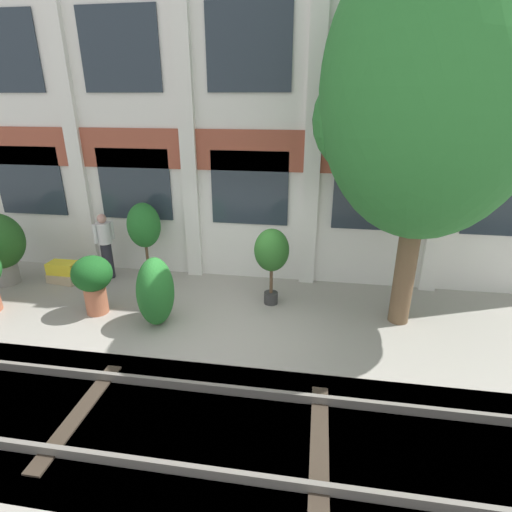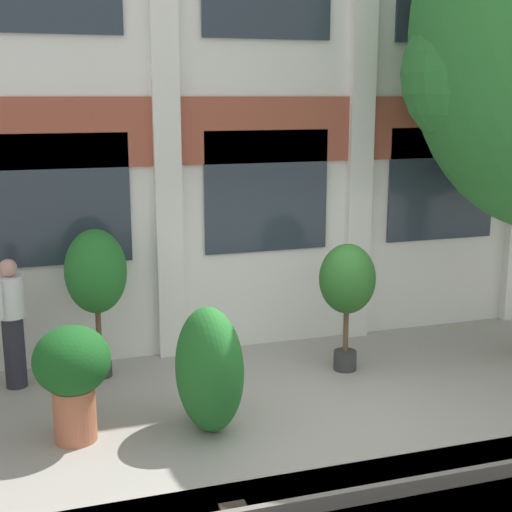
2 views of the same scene
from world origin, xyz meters
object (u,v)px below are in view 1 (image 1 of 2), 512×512
object	(u,v)px
broadleaf_tree	(432,96)
resident_by_doorway	(105,244)
potted_plant_ribbed_drum	(93,279)
topiary_hedge	(156,291)
potted_plant_low_pan	(144,227)
potted_plant_terracotta_small	(272,253)
potted_plant_square_trough	(64,272)

from	to	relation	value
broadleaf_tree	resident_by_doorway	xyz separation A→B (m)	(-6.79, 1.05, -3.35)
resident_by_doorway	potted_plant_ribbed_drum	bearing A→B (deg)	-36.43
topiary_hedge	potted_plant_low_pan	bearing A→B (deg)	117.59
potted_plant_terracotta_small	resident_by_doorway	xyz separation A→B (m)	(-4.16, 0.72, -0.31)
potted_plant_terracotta_small	potted_plant_low_pan	world-z (taller)	potted_plant_low_pan
potted_plant_ribbed_drum	potted_plant_terracotta_small	xyz separation A→B (m)	(3.54, 0.96, 0.42)
potted_plant_ribbed_drum	potted_plant_low_pan	bearing A→B (deg)	76.12
broadleaf_tree	potted_plant_low_pan	distance (m)	6.52
potted_plant_square_trough	topiary_hedge	size ratio (longest dim) A/B	0.58
topiary_hedge	broadleaf_tree	bearing A→B (deg)	9.79
potted_plant_low_pan	potted_plant_square_trough	xyz separation A→B (m)	(-1.99, -0.44, -1.13)
topiary_hedge	resident_by_doorway	bearing A→B (deg)	137.30
potted_plant_ribbed_drum	potted_plant_low_pan	xyz separation A→B (m)	(0.42, 1.71, 0.59)
potted_plant_ribbed_drum	potted_plant_low_pan	distance (m)	1.86
potted_plant_terracotta_small	potted_plant_low_pan	xyz separation A→B (m)	(-3.12, 0.74, 0.18)
potted_plant_square_trough	topiary_hedge	world-z (taller)	topiary_hedge
potted_plant_terracotta_small	potted_plant_ribbed_drum	bearing A→B (deg)	-164.78
topiary_hedge	potted_plant_ribbed_drum	bearing A→B (deg)	172.43
potted_plant_low_pan	potted_plant_square_trough	world-z (taller)	potted_plant_low_pan
topiary_hedge	potted_plant_terracotta_small	bearing A→B (deg)	28.38
potted_plant_low_pan	topiary_hedge	distance (m)	2.24
broadleaf_tree	potted_plant_terracotta_small	distance (m)	4.03
broadleaf_tree	topiary_hedge	xyz separation A→B (m)	(-4.76, -0.82, -3.54)
potted_plant_terracotta_small	potted_plant_square_trough	world-z (taller)	potted_plant_terracotta_small
potted_plant_square_trough	topiary_hedge	xyz separation A→B (m)	(2.98, -1.45, 0.45)
potted_plant_ribbed_drum	resident_by_doorway	distance (m)	1.80
broadleaf_tree	potted_plant_square_trough	bearing A→B (deg)	175.34
potted_plant_ribbed_drum	potted_plant_square_trough	world-z (taller)	potted_plant_ribbed_drum
broadleaf_tree	topiary_hedge	distance (m)	5.99
potted_plant_terracotta_small	potted_plant_low_pan	size ratio (longest dim) A/B	0.88
potted_plant_low_pan	resident_by_doorway	distance (m)	1.15
potted_plant_square_trough	potted_plant_low_pan	bearing A→B (deg)	12.49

